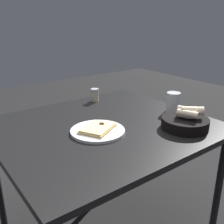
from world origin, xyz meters
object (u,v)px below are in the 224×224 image
Objects in this scene: dining_table at (104,134)px; pepper_shaker at (95,96)px; beer_glass at (173,103)px; pizza_plate at (98,130)px; bread_basket at (186,122)px.

dining_table is 12.54× the size of pepper_shaker.
pepper_shaker is at bearing -150.51° from beer_glass.
pizza_plate is 3.10× the size of pepper_shaker.
pizza_plate reaches higher than dining_table.
pepper_shaker reaches higher than dining_table.
bread_basket reaches higher than pizza_plate.
bread_basket is 2.75× the size of pepper_shaker.
beer_glass is at bearing 87.79° from pizza_plate.
bread_basket is (0.23, 0.39, 0.03)m from pizza_plate.
bread_basket is at bearing -34.71° from beer_glass.
bread_basket is (0.30, 0.31, 0.09)m from dining_table.
bread_basket is 0.26m from beer_glass.
pizza_plate is 1.13× the size of bread_basket.
dining_table is 0.48m from beer_glass.
pizza_plate is 0.52m from pepper_shaker.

